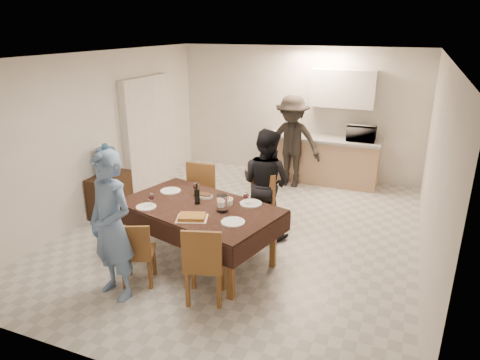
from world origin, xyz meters
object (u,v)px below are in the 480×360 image
(water_pitcher, at_px, (222,203))
(person_near, at_px, (111,226))
(console, at_px, (110,195))
(water_jug, at_px, (107,162))
(dining_table, at_px, (199,208))
(wine_bottle, at_px, (197,194))
(person_far, at_px, (266,183))
(person_kitchen, at_px, (291,142))
(savoury_tart, at_px, (192,217))
(microwave, at_px, (361,133))

(water_pitcher, relative_size, person_near, 0.12)
(console, height_order, water_jug, water_jug)
(dining_table, relative_size, wine_bottle, 7.97)
(console, bearing_deg, person_far, 6.13)
(dining_table, xyz_separation_m, person_far, (0.55, 1.05, 0.06))
(water_jug, distance_m, person_kitchen, 3.41)
(person_far, bearing_deg, person_kitchen, -68.33)
(person_far, bearing_deg, water_pitcher, 95.65)
(console, xyz_separation_m, person_far, (2.60, 0.28, 0.47))
(savoury_tart, relative_size, microwave, 0.71)
(savoury_tart, xyz_separation_m, person_near, (-0.65, -0.67, 0.06))
(water_jug, bearing_deg, wine_bottle, -19.85)
(dining_table, bearing_deg, water_pitcher, 6.98)
(microwave, bearing_deg, person_near, 65.86)
(water_pitcher, distance_m, person_near, 1.35)
(savoury_tart, distance_m, person_near, 0.94)
(water_jug, xyz_separation_m, person_near, (1.50, -1.82, -0.04))
(console, height_order, person_far, person_far)
(console, xyz_separation_m, wine_bottle, (2.00, -0.72, 0.58))
(dining_table, height_order, person_kitchen, person_kitchen)
(console, xyz_separation_m, water_pitcher, (2.40, -0.82, 0.55))
(person_kitchen, bearing_deg, wine_bottle, -96.92)
(water_pitcher, bearing_deg, person_kitchen, 90.28)
(dining_table, bearing_deg, savoury_tart, -60.15)
(water_jug, height_order, person_near, person_near)
(wine_bottle, bearing_deg, person_far, 59.04)
(savoury_tart, bearing_deg, dining_table, 104.74)
(console, bearing_deg, dining_table, -20.64)
(person_near, bearing_deg, console, 144.43)
(console, relative_size, microwave, 1.44)
(dining_table, relative_size, water_jug, 5.05)
(microwave, bearing_deg, console, 38.69)
(water_jug, distance_m, microwave, 4.63)
(person_kitchen, bearing_deg, person_near, -101.72)
(console, xyz_separation_m, savoury_tart, (2.15, -1.15, 0.47))
(wine_bottle, bearing_deg, microwave, 65.95)
(water_pitcher, relative_size, savoury_tart, 0.58)
(dining_table, height_order, water_jug, water_jug)
(microwave, bearing_deg, person_kitchen, 20.13)
(water_jug, xyz_separation_m, savoury_tart, (2.15, -1.15, -0.10))
(water_jug, distance_m, person_near, 2.36)
(dining_table, bearing_deg, wine_bottle, 150.11)
(water_pitcher, height_order, savoury_tart, water_pitcher)
(console, bearing_deg, water_jug, -90.00)
(console, relative_size, water_pitcher, 3.49)
(water_jug, bearing_deg, water_pitcher, -18.90)
(microwave, xyz_separation_m, person_far, (-1.01, -2.61, -0.24))
(water_jug, bearing_deg, person_kitchen, 45.71)
(console, relative_size, savoury_tart, 2.02)
(dining_table, xyz_separation_m, savoury_tart, (0.10, -0.38, 0.06))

